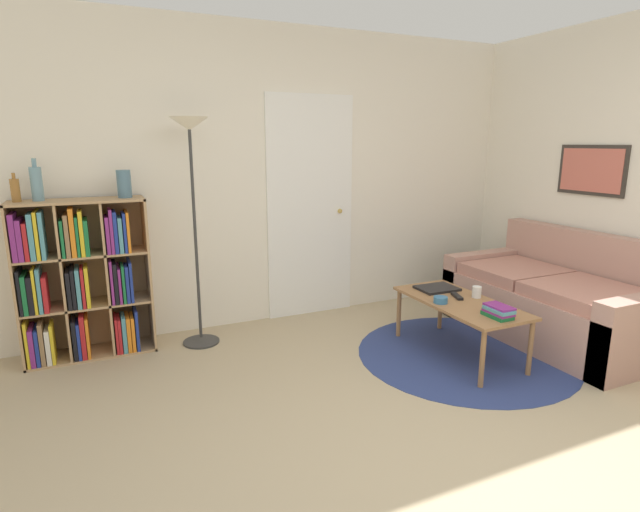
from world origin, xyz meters
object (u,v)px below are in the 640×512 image
at_px(laptop, 437,288).
at_px(bottle_left, 15,190).
at_px(coffee_table, 460,306).
at_px(bookshelf, 80,281).
at_px(bottle_middle, 37,183).
at_px(vase_on_shelf, 124,184).
at_px(bowl, 441,300).
at_px(floor_lamp, 191,163).
at_px(couch, 557,302).
at_px(cup, 477,292).

height_order(laptop, bottle_left, bottle_left).
bearing_deg(coffee_table, bookshelf, 155.62).
bearing_deg(bottle_left, bottle_middle, 5.39).
xyz_separation_m(bookshelf, bottle_left, (-0.34, 0.02, 0.69)).
height_order(coffee_table, vase_on_shelf, vase_on_shelf).
bearing_deg(bottle_left, bookshelf, -3.83).
bearing_deg(coffee_table, bowl, 172.06).
distance_m(floor_lamp, couch, 3.22).
bearing_deg(vase_on_shelf, cup, -25.99).
relative_size(floor_lamp, coffee_table, 1.66).
bearing_deg(cup, laptop, 115.27).
distance_m(floor_lamp, coffee_table, 2.32).
bearing_deg(bowl, bookshelf, 154.60).
xyz_separation_m(floor_lamp, bottle_left, (-1.19, 0.15, -0.17)).
relative_size(floor_lamp, cup, 20.25).
xyz_separation_m(floor_lamp, bottle_middle, (-1.06, 0.16, -0.13)).
bearing_deg(bottle_left, cup, -20.90).
xyz_separation_m(bowl, bottle_middle, (-2.66, 1.20, 0.87)).
distance_m(floor_lamp, bowl, 2.15).
height_order(floor_lamp, coffee_table, floor_lamp).
relative_size(bookshelf, vase_on_shelf, 5.82).
distance_m(bookshelf, couch, 3.86).
relative_size(bowl, bottle_left, 0.53).
bearing_deg(vase_on_shelf, bowl, -29.37).
bearing_deg(cup, couch, -2.98).
distance_m(coffee_table, laptop, 0.33).
bearing_deg(floor_lamp, bottle_left, 172.78).
xyz_separation_m(couch, coffee_table, (-1.02, 0.03, 0.10)).
relative_size(cup, bottle_middle, 0.30).
height_order(bowl, cup, cup).
bearing_deg(vase_on_shelf, laptop, -21.03).
height_order(bottle_left, bottle_middle, bottle_middle).
distance_m(bottle_left, vase_on_shelf, 0.71).
xyz_separation_m(floor_lamp, couch, (2.79, -1.09, -1.16)).
relative_size(coffee_table, bottle_middle, 3.61).
distance_m(bookshelf, bottle_left, 0.77).
distance_m(bookshelf, laptop, 2.79).
relative_size(bookshelf, floor_lamp, 0.67).
height_order(floor_lamp, vase_on_shelf, floor_lamp).
height_order(laptop, bowl, bowl).
height_order(coffee_table, bottle_middle, bottle_middle).
bearing_deg(cup, bottle_left, 159.10).
height_order(coffee_table, bottle_left, bottle_left).
height_order(bookshelf, bottle_left, bottle_left).
xyz_separation_m(bookshelf, couch, (3.65, -1.22, -0.30)).
height_order(bookshelf, laptop, bookshelf).
distance_m(couch, coffee_table, 1.03).
relative_size(bookshelf, couch, 0.70).
bearing_deg(couch, bowl, 177.47).
bearing_deg(cup, vase_on_shelf, 154.01).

